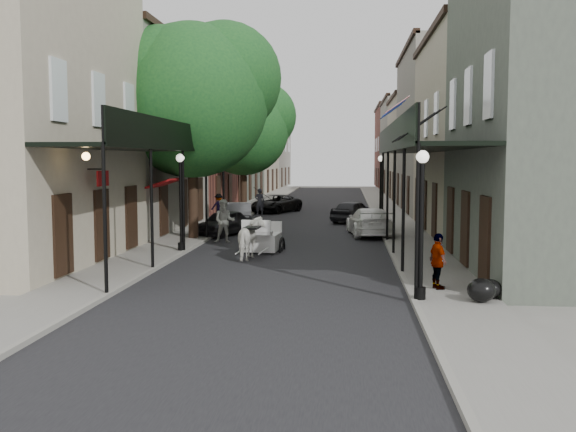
% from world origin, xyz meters
% --- Properties ---
extents(ground, '(140.00, 140.00, 0.00)m').
position_xyz_m(ground, '(0.00, 0.00, 0.00)').
color(ground, gray).
rests_on(ground, ground).
extents(road, '(8.00, 90.00, 0.01)m').
position_xyz_m(road, '(0.00, 20.00, 0.01)').
color(road, black).
rests_on(road, ground).
extents(sidewalk_left, '(2.20, 90.00, 0.12)m').
position_xyz_m(sidewalk_left, '(-5.00, 20.00, 0.06)').
color(sidewalk_left, gray).
rests_on(sidewalk_left, ground).
extents(sidewalk_right, '(2.20, 90.00, 0.12)m').
position_xyz_m(sidewalk_right, '(5.00, 20.00, 0.06)').
color(sidewalk_right, gray).
rests_on(sidewalk_right, ground).
extents(building_row_left, '(5.00, 80.00, 10.50)m').
position_xyz_m(building_row_left, '(-8.60, 30.00, 5.25)').
color(building_row_left, '#AFA58C').
rests_on(building_row_left, ground).
extents(building_row_right, '(5.00, 80.00, 10.50)m').
position_xyz_m(building_row_right, '(8.60, 30.00, 5.25)').
color(building_row_right, gray).
rests_on(building_row_right, ground).
extents(gallery_left, '(2.20, 18.05, 4.88)m').
position_xyz_m(gallery_left, '(-4.79, 6.98, 4.05)').
color(gallery_left, black).
rests_on(gallery_left, sidewalk_left).
extents(gallery_right, '(2.20, 18.05, 4.88)m').
position_xyz_m(gallery_right, '(4.79, 6.98, 4.05)').
color(gallery_right, black).
rests_on(gallery_right, sidewalk_right).
extents(tree_near, '(7.31, 6.80, 9.63)m').
position_xyz_m(tree_near, '(-4.20, 10.18, 6.49)').
color(tree_near, '#382619').
rests_on(tree_near, sidewalk_left).
extents(tree_far, '(6.45, 6.00, 8.61)m').
position_xyz_m(tree_far, '(-4.25, 24.18, 5.84)').
color(tree_far, '#382619').
rests_on(tree_far, sidewalk_left).
extents(lamppost_right_near, '(0.32, 0.32, 3.71)m').
position_xyz_m(lamppost_right_near, '(4.10, -2.00, 2.05)').
color(lamppost_right_near, black).
rests_on(lamppost_right_near, sidewalk_right).
extents(lamppost_left, '(0.32, 0.32, 3.71)m').
position_xyz_m(lamppost_left, '(-4.10, 6.00, 2.05)').
color(lamppost_left, black).
rests_on(lamppost_left, sidewalk_left).
extents(lamppost_right_far, '(0.32, 0.32, 3.71)m').
position_xyz_m(lamppost_right_far, '(4.10, 18.00, 2.05)').
color(lamppost_right_far, black).
rests_on(lamppost_right_far, sidewalk_right).
extents(horse, '(0.93, 1.84, 1.52)m').
position_xyz_m(horse, '(-1.18, 4.72, 0.76)').
color(horse, white).
rests_on(horse, ground).
extents(carriage, '(1.66, 2.31, 2.53)m').
position_xyz_m(carriage, '(-1.03, 7.08, 0.98)').
color(carriage, black).
rests_on(carriage, ground).
extents(pedestrian_walking, '(0.98, 0.80, 1.89)m').
position_xyz_m(pedestrian_walking, '(-3.04, 9.26, 0.95)').
color(pedestrian_walking, beige).
rests_on(pedestrian_walking, ground).
extents(pedestrian_sidewalk_left, '(1.11, 0.96, 1.49)m').
position_xyz_m(pedestrian_sidewalk_left, '(-5.29, 19.07, 0.87)').
color(pedestrian_sidewalk_left, gray).
rests_on(pedestrian_sidewalk_left, sidewalk_left).
extents(pedestrian_sidewalk_right, '(0.62, 0.96, 1.52)m').
position_xyz_m(pedestrian_sidewalk_right, '(4.71, -0.68, 0.88)').
color(pedestrian_sidewalk_right, gray).
rests_on(pedestrian_sidewalk_right, sidewalk_right).
extents(car_left_near, '(2.67, 3.85, 1.22)m').
position_xyz_m(car_left_near, '(-3.60, 11.93, 0.61)').
color(car_left_near, black).
rests_on(car_left_near, ground).
extents(car_left_mid, '(1.94, 4.03, 1.28)m').
position_xyz_m(car_left_mid, '(-3.60, 16.22, 0.64)').
color(car_left_mid, '#A9A8AE').
rests_on(car_left_mid, ground).
extents(car_left_far, '(3.65, 4.79, 1.21)m').
position_xyz_m(car_left_far, '(-2.60, 25.50, 0.60)').
color(car_left_far, black).
rests_on(car_left_far, ground).
extents(car_right_near, '(2.36, 4.76, 1.33)m').
position_xyz_m(car_right_near, '(3.32, 12.45, 0.67)').
color(car_right_near, white).
rests_on(car_right_near, ground).
extents(car_right_far, '(2.92, 4.06, 1.29)m').
position_xyz_m(car_right_far, '(2.60, 19.00, 0.64)').
color(car_right_far, black).
rests_on(car_right_far, ground).
extents(trash_bags, '(0.95, 1.10, 0.59)m').
position_xyz_m(trash_bags, '(5.67, -2.03, 0.39)').
color(trash_bags, black).
rests_on(trash_bags, sidewalk_right).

